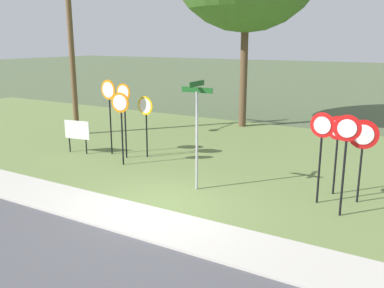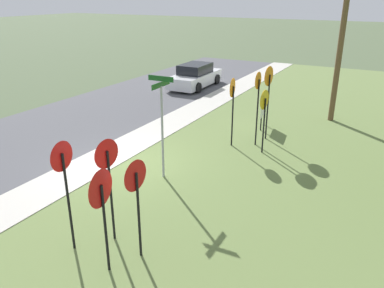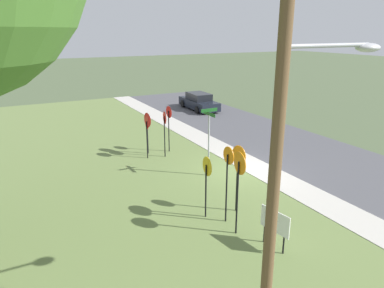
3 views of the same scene
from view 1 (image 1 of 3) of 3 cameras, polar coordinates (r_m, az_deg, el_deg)
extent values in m
plane|color=#4C5B3D|center=(11.04, -4.99, -8.79)|extent=(160.00, 160.00, 0.00)
cube|color=#BCB7AD|center=(10.45, -7.60, -10.06)|extent=(44.00, 1.60, 0.06)
cube|color=olive|center=(16.02, 7.62, -1.52)|extent=(44.00, 12.00, 0.04)
cylinder|color=black|center=(14.55, -9.46, 1.44)|extent=(0.06, 0.06, 2.23)
cylinder|color=orange|center=(14.33, -9.74, 5.56)|extent=(0.68, 0.11, 0.68)
cylinder|color=white|center=(14.31, -9.78, 5.55)|extent=(0.53, 0.08, 0.53)
cylinder|color=black|center=(15.40, -9.03, 2.60)|extent=(0.06, 0.06, 2.47)
cylinder|color=orange|center=(15.18, -9.30, 6.97)|extent=(0.61, 0.03, 0.61)
cylinder|color=white|center=(15.17, -9.34, 6.96)|extent=(0.48, 0.01, 0.48)
cylinder|color=black|center=(16.02, -11.00, 3.01)|extent=(0.06, 0.06, 2.50)
cylinder|color=orange|center=(15.81, -11.30, 7.24)|extent=(0.73, 0.10, 0.73)
cylinder|color=white|center=(15.79, -11.34, 7.23)|extent=(0.57, 0.07, 0.57)
cylinder|color=black|center=(15.44, -6.18, 1.78)|extent=(0.06, 0.06, 1.97)
cylinder|color=gold|center=(15.24, -6.36, 5.20)|extent=(0.68, 0.08, 0.68)
cylinder|color=white|center=(15.22, -6.40, 5.19)|extent=(0.53, 0.05, 0.53)
cylinder|color=black|center=(12.28, 18.92, -2.11)|extent=(0.06, 0.06, 1.97)
cone|color=red|center=(12.03, 19.23, 2.04)|extent=(0.67, 0.08, 0.67)
cone|color=silver|center=(12.01, 19.20, 2.03)|extent=(0.45, 0.05, 0.45)
cylinder|color=black|center=(11.45, 16.94, -2.54)|extent=(0.06, 0.06, 2.18)
cone|color=red|center=(11.18, 17.26, 2.45)|extent=(0.66, 0.12, 0.66)
cone|color=white|center=(11.16, 17.23, 2.43)|extent=(0.45, 0.08, 0.45)
cylinder|color=black|center=(10.77, 19.88, -3.54)|extent=(0.06, 0.06, 2.27)
cone|color=red|center=(10.48, 20.32, 2.00)|extent=(0.65, 0.08, 0.65)
cone|color=white|center=(10.46, 20.30, 1.98)|extent=(0.44, 0.05, 0.44)
cylinder|color=black|center=(11.89, 21.88, -2.96)|extent=(0.06, 0.06, 1.94)
cone|color=red|center=(11.63, 22.24, 1.19)|extent=(0.77, 0.11, 0.77)
cone|color=white|center=(11.61, 22.22, 1.17)|extent=(0.52, 0.07, 0.52)
cylinder|color=#9EA0A8|center=(11.89, 0.66, 0.25)|extent=(0.07, 0.07, 2.81)
cylinder|color=#9EA0A8|center=(11.63, 0.68, 7.05)|extent=(0.09, 0.09, 0.03)
cube|color=#19511E|center=(11.63, 0.68, 7.35)|extent=(0.96, 0.04, 0.15)
cube|color=#19511E|center=(11.61, 0.68, 8.18)|extent=(0.04, 0.82, 0.15)
cylinder|color=brown|center=(19.61, -16.13, 13.49)|extent=(0.24, 0.24, 8.48)
cylinder|color=black|center=(16.91, -16.26, -0.11)|extent=(0.05, 0.05, 0.55)
cylinder|color=black|center=(16.44, -14.15, -0.36)|extent=(0.05, 0.05, 0.55)
cube|color=white|center=(16.53, -15.36, 1.87)|extent=(1.09, 0.19, 0.70)
cylinder|color=brown|center=(20.92, 7.07, 11.11)|extent=(0.36, 0.36, 6.43)
camera|label=2|loc=(16.24, 43.94, 13.95)|focal=36.15mm
camera|label=3|loc=(26.20, -16.94, 18.08)|focal=33.68mm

